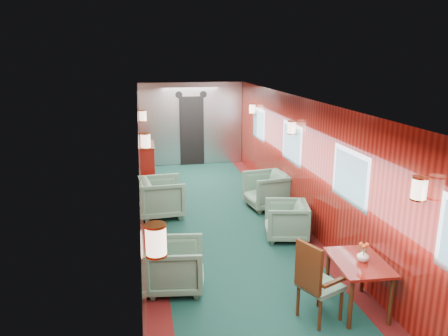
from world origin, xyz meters
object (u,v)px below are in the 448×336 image
Objects in this scene: side_chair at (315,279)px; armchair_right_far at (267,190)px; armchair_left_near at (176,266)px; armchair_right_near at (286,220)px; dining_table at (359,269)px; armchair_left_far at (162,197)px; credenza at (147,163)px.

side_chair is 1.24× the size of armchair_right_far.
armchair_right_far is at bearing -28.43° from armchair_left_near.
armchair_left_near is 1.04× the size of armchair_right_near.
side_chair is at bearing -16.82° from armchair_right_far.
side_chair reaches higher than dining_table.
armchair_left_far reaches higher than armchair_right_far.
armchair_left_near is (-1.58, 1.08, -0.22)m from side_chair.
armchair_left_far is (0.23, -2.38, -0.12)m from credenza.
armchair_left_far is (-0.04, 2.89, 0.05)m from armchair_left_near.
credenza is 1.48× the size of armchair_left_far.
armchair_left_far is 1.03× the size of armchair_right_far.
armchair_left_far reaches higher than armchair_left_near.
armchair_right_far is (-0.04, 3.90, -0.18)m from dining_table.
side_chair is 1.37× the size of armchair_left_near.
side_chair is 1.21× the size of armchair_left_far.
armchair_right_near is at bearing -48.86° from armchair_left_near.
dining_table is 0.73× the size of credenza.
armchair_left_near is 0.88× the size of armchair_left_far.
armchair_left_near reaches higher than armchair_right_near.
side_chair is at bearing -161.67° from armchair_left_far.
armchair_right_far is (0.59, 4.04, -0.18)m from side_chair.
armchair_right_far is at bearing -43.50° from credenza.
armchair_right_near is (2.31, -3.92, -0.18)m from credenza.
armchair_left_far is at bearing 88.60° from side_chair.
dining_table is 6.69m from credenza.
credenza is (-2.48, 6.21, -0.05)m from dining_table.
armchair_left_near is at bearing 122.07° from side_chair.
armchair_left_far is at bearing -114.09° from armchair_right_near.
credenza is at bearing -137.10° from armchair_right_near.
dining_table is at bearing -68.26° from credenza.
armchair_right_near is at bearing -130.18° from armchair_left_far.
armchair_right_far is at bearing 94.49° from dining_table.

